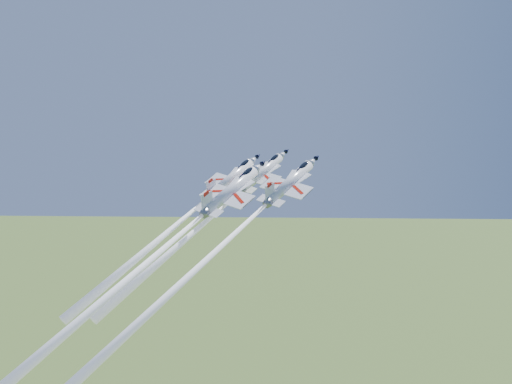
{
  "coord_description": "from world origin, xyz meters",
  "views": [
    {
      "loc": [
        2.84,
        -102.5,
        102.73
      ],
      "look_at": [
        0.0,
        0.0,
        81.4
      ],
      "focal_mm": 40.0,
      "sensor_mm": 36.0,
      "label": 1
    }
  ],
  "objects_px": {
    "jet_slot": "(142,267)",
    "jet_right": "(204,263)",
    "jet_lead": "(209,219)",
    "jet_left": "(179,222)"
  },
  "relations": [
    {
      "from": "jet_lead",
      "to": "jet_slot",
      "type": "bearing_deg",
      "value": -83.8
    },
    {
      "from": "jet_slot",
      "to": "jet_left",
      "type": "bearing_deg",
      "value": 110.12
    },
    {
      "from": "jet_slot",
      "to": "jet_right",
      "type": "bearing_deg",
      "value": 31.67
    },
    {
      "from": "jet_slot",
      "to": "jet_lead",
      "type": "bearing_deg",
      "value": 96.2
    },
    {
      "from": "jet_right",
      "to": "jet_slot",
      "type": "xyz_separation_m",
      "value": [
        -9.77,
        1.51,
        -1.3
      ]
    },
    {
      "from": "jet_right",
      "to": "jet_slot",
      "type": "distance_m",
      "value": 9.97
    },
    {
      "from": "jet_left",
      "to": "jet_right",
      "type": "relative_size",
      "value": 0.67
    },
    {
      "from": "jet_lead",
      "to": "jet_left",
      "type": "xyz_separation_m",
      "value": [
        -4.92,
        -2.2,
        -0.08
      ]
    },
    {
      "from": "jet_left",
      "to": "jet_right",
      "type": "xyz_separation_m",
      "value": [
        5.68,
        -12.54,
        -2.96
      ]
    },
    {
      "from": "jet_lead",
      "to": "jet_left",
      "type": "distance_m",
      "value": 5.39
    }
  ]
}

